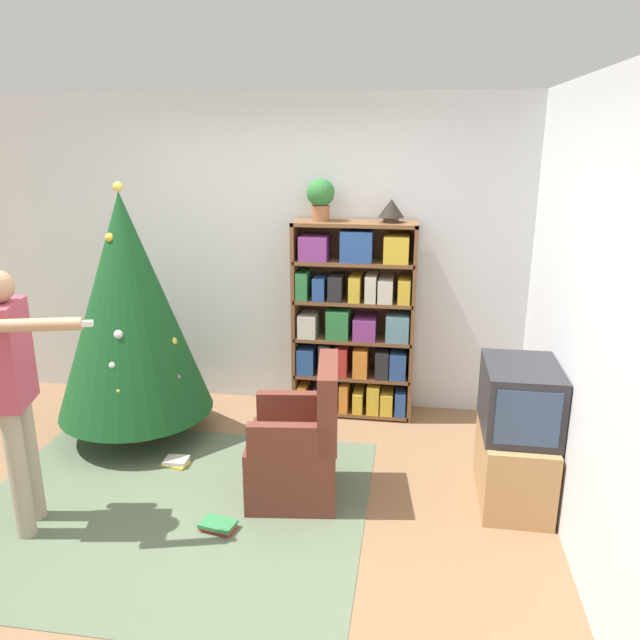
# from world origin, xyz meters

# --- Properties ---
(ground_plane) EXTENTS (14.00, 14.00, 0.00)m
(ground_plane) POSITION_xyz_m (0.00, 0.00, 0.00)
(ground_plane) COLOR #846042
(wall_back) EXTENTS (8.00, 0.10, 2.60)m
(wall_back) POSITION_xyz_m (0.00, 1.87, 1.30)
(wall_back) COLOR silver
(wall_back) RESTS_ON ground_plane
(wall_right) EXTENTS (0.10, 8.00, 2.60)m
(wall_right) POSITION_xyz_m (1.99, 0.00, 1.30)
(wall_right) COLOR silver
(wall_right) RESTS_ON ground_plane
(area_rug) EXTENTS (2.49, 2.12, 0.01)m
(area_rug) POSITION_xyz_m (-0.45, 0.01, 0.00)
(area_rug) COLOR #56664C
(area_rug) RESTS_ON ground_plane
(bookshelf) EXTENTS (0.99, 0.33, 1.62)m
(bookshelf) POSITION_xyz_m (0.56, 1.63, 0.79)
(bookshelf) COLOR brown
(bookshelf) RESTS_ON ground_plane
(tv_stand) EXTENTS (0.42, 0.71, 0.49)m
(tv_stand) POSITION_xyz_m (1.70, 0.48, 0.24)
(tv_stand) COLOR tan
(tv_stand) RESTS_ON ground_plane
(television) EXTENTS (0.45, 0.60, 0.43)m
(television) POSITION_xyz_m (1.70, 0.47, 0.70)
(television) COLOR #28282D
(television) RESTS_ON tv_stand
(game_remote) EXTENTS (0.04, 0.12, 0.02)m
(game_remote) POSITION_xyz_m (1.58, 0.26, 0.50)
(game_remote) COLOR white
(game_remote) RESTS_ON tv_stand
(christmas_tree) EXTENTS (1.17, 1.17, 1.96)m
(christmas_tree) POSITION_xyz_m (-1.07, 0.96, 1.05)
(christmas_tree) COLOR #4C3323
(christmas_tree) RESTS_ON ground_plane
(armchair) EXTENTS (0.63, 0.63, 0.92)m
(armchair) POSITION_xyz_m (0.34, 0.31, 0.32)
(armchair) COLOR brown
(armchair) RESTS_ON ground_plane
(standing_person) EXTENTS (0.70, 0.46, 1.58)m
(standing_person) POSITION_xyz_m (-1.19, -0.28, 0.93)
(standing_person) COLOR #9E937F
(standing_person) RESTS_ON ground_plane
(potted_plant) EXTENTS (0.22, 0.22, 0.33)m
(potted_plant) POSITION_xyz_m (0.27, 1.64, 1.81)
(potted_plant) COLOR #935B38
(potted_plant) RESTS_ON bookshelf
(table_lamp) EXTENTS (0.20, 0.20, 0.18)m
(table_lamp) POSITION_xyz_m (0.82, 1.64, 1.72)
(table_lamp) COLOR #473828
(table_lamp) RESTS_ON bookshelf
(book_pile_near_tree) EXTENTS (0.21, 0.15, 0.05)m
(book_pile_near_tree) POSITION_xyz_m (-0.61, 0.54, 0.03)
(book_pile_near_tree) COLOR gold
(book_pile_near_tree) RESTS_ON ground_plane
(book_pile_by_chair) EXTENTS (0.23, 0.17, 0.05)m
(book_pile_by_chair) POSITION_xyz_m (-0.07, -0.15, 0.03)
(book_pile_by_chair) COLOR #B22D28
(book_pile_by_chair) RESTS_ON ground_plane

